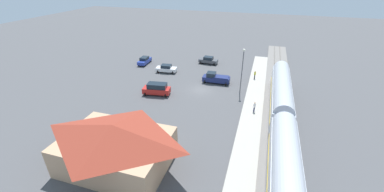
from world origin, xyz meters
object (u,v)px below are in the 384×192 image
at_px(suv_red, 157,89).
at_px(sedan_white, 166,69).
at_px(pedestrian_on_platform, 255,74).
at_px(sedan_blue, 145,60).
at_px(light_pole_near_platform, 242,66).
at_px(passenger_train, 283,125).
at_px(station_building, 115,144).
at_px(sedan_charcoal, 208,60).
at_px(pickup_navy, 216,78).
at_px(pedestrian_waiting_far, 254,106).

height_order(suv_red, sedan_white, suv_red).
height_order(pedestrian_on_platform, sedan_white, pedestrian_on_platform).
relative_size(pedestrian_on_platform, suv_red, 0.33).
relative_size(sedan_blue, light_pole_near_platform, 0.55).
bearing_deg(light_pole_near_platform, sedan_white, -17.34).
relative_size(passenger_train, sedan_blue, 8.19).
relative_size(station_building, light_pole_near_platform, 1.51).
relative_size(sedan_charcoal, light_pole_near_platform, 0.55).
relative_size(pickup_navy, sedan_blue, 1.19).
height_order(pedestrian_waiting_far, pickup_navy, pickup_navy).
relative_size(station_building, sedan_white, 2.68).
xyz_separation_m(sedan_charcoal, sedan_blue, (14.75, 4.85, 0.00)).
height_order(station_building, pedestrian_on_platform, station_building).
bearing_deg(sedan_white, sedan_blue, -25.69).
height_order(pedestrian_on_platform, pickup_navy, pickup_navy).
bearing_deg(pickup_navy, sedan_white, -11.41).
height_order(passenger_train, station_building, station_building).
relative_size(sedan_charcoal, sedan_white, 0.98).
height_order(passenger_train, light_pole_near_platform, light_pole_near_platform).
relative_size(suv_red, sedan_white, 1.10).
bearing_deg(sedan_blue, sedan_white, 154.31).
bearing_deg(sedan_white, sedan_charcoal, -132.41).
height_order(pedestrian_waiting_far, sedan_charcoal, pedestrian_waiting_far).
bearing_deg(suv_red, pedestrian_on_platform, -143.98).
bearing_deg(station_building, pedestrian_on_platform, -114.20).
distance_m(pedestrian_waiting_far, light_pole_near_platform, 8.43).
bearing_deg(pedestrian_waiting_far, pickup_navy, -49.60).
bearing_deg(pickup_navy, station_building, 77.13).
bearing_deg(suv_red, station_building, 100.25).
distance_m(pickup_navy, sedan_blue, 19.76).
relative_size(pedestrian_waiting_far, sedan_blue, 0.37).
bearing_deg(pickup_navy, sedan_charcoal, -68.82).
height_order(sedan_blue, light_pole_near_platform, light_pole_near_platform).
bearing_deg(pedestrian_on_platform, sedan_blue, -4.51).
xyz_separation_m(suv_red, light_pole_near_platform, (-14.39, -5.34, 4.04)).
xyz_separation_m(station_building, light_pole_near_platform, (-11.20, -23.00, 2.35)).
bearing_deg(sedan_charcoal, pedestrian_waiting_far, 121.34).
relative_size(station_building, sedan_charcoal, 2.74).
relative_size(sedan_charcoal, sedan_blue, 1.00).
xyz_separation_m(pedestrian_on_platform, pickup_navy, (7.41, 3.74, -0.25)).
xyz_separation_m(sedan_charcoal, light_pole_near_platform, (-9.41, 13.61, 4.31)).
distance_m(sedan_charcoal, light_pole_near_platform, 17.09).
bearing_deg(pickup_navy, light_pole_near_platform, 150.86).
distance_m(station_building, sedan_white, 28.95).
bearing_deg(sedan_charcoal, sedan_white, 47.59).
distance_m(pedestrian_on_platform, sedan_white, 19.18).
distance_m(station_building, suv_red, 18.02).
bearing_deg(light_pole_near_platform, pedestrian_on_platform, -107.76).
bearing_deg(pedestrian_waiting_far, light_pole_near_platform, -66.02).
relative_size(station_building, suv_red, 2.44).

